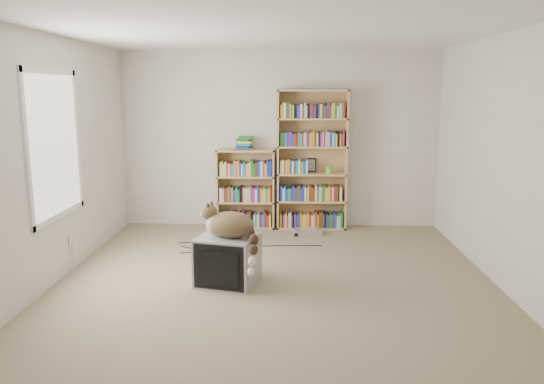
{
  "coord_description": "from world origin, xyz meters",
  "views": [
    {
      "loc": [
        0.14,
        -5.08,
        1.93
      ],
      "look_at": [
        -0.06,
        1.0,
        0.78
      ],
      "focal_mm": 35.0,
      "sensor_mm": 36.0,
      "label": 1
    }
  ],
  "objects_px": {
    "bookcase_tall": "(312,164)",
    "dvd_player": "(307,232)",
    "bookcase_short": "(246,192)",
    "cat": "(234,229)",
    "crt_tv": "(228,260)"
  },
  "relations": [
    {
      "from": "cat",
      "to": "dvd_player",
      "type": "bearing_deg",
      "value": 83.89
    },
    {
      "from": "bookcase_short",
      "to": "bookcase_tall",
      "type": "bearing_deg",
      "value": 0.06
    },
    {
      "from": "dvd_player",
      "to": "bookcase_tall",
      "type": "bearing_deg",
      "value": 61.78
    },
    {
      "from": "cat",
      "to": "bookcase_tall",
      "type": "xyz_separation_m",
      "value": [
        0.86,
        2.38,
        0.33
      ]
    },
    {
      "from": "cat",
      "to": "dvd_player",
      "type": "relative_size",
      "value": 1.98
    },
    {
      "from": "bookcase_short",
      "to": "dvd_player",
      "type": "height_order",
      "value": "bookcase_short"
    },
    {
      "from": "crt_tv",
      "to": "bookcase_tall",
      "type": "distance_m",
      "value": 2.57
    },
    {
      "from": "bookcase_tall",
      "to": "dvd_player",
      "type": "height_order",
      "value": "bookcase_tall"
    },
    {
      "from": "bookcase_short",
      "to": "dvd_player",
      "type": "relative_size",
      "value": 3.31
    },
    {
      "from": "crt_tv",
      "to": "bookcase_tall",
      "type": "bearing_deg",
      "value": 82.14
    },
    {
      "from": "cat",
      "to": "bookcase_tall",
      "type": "distance_m",
      "value": 2.56
    },
    {
      "from": "crt_tv",
      "to": "dvd_player",
      "type": "xyz_separation_m",
      "value": [
        0.87,
        1.88,
        -0.21
      ]
    },
    {
      "from": "bookcase_tall",
      "to": "bookcase_short",
      "type": "relative_size",
      "value": 1.74
    },
    {
      "from": "dvd_player",
      "to": "crt_tv",
      "type": "bearing_deg",
      "value": -133.48
    },
    {
      "from": "bookcase_short",
      "to": "dvd_player",
      "type": "distance_m",
      "value": 1.07
    }
  ]
}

